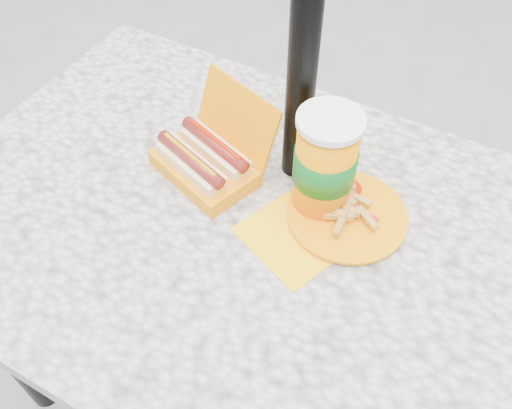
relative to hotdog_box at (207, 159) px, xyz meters
The scene contains 5 objects.
ground 0.80m from the hotdog_box, 26.24° to the right, with size 60.00×60.00×0.00m, color slate.
picnic_table 0.21m from the hotdog_box, 26.24° to the right, with size 1.20×0.80×0.75m.
hotdog_box is the anchor object (origin of this frame).
fries_plate 0.27m from the hotdog_box, ahead, with size 0.28×0.29×0.04m.
soda_cup 0.23m from the hotdog_box, ahead, with size 0.11×0.11×0.20m.
Camera 1 is at (0.28, -0.51, 1.51)m, focal length 38.00 mm.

